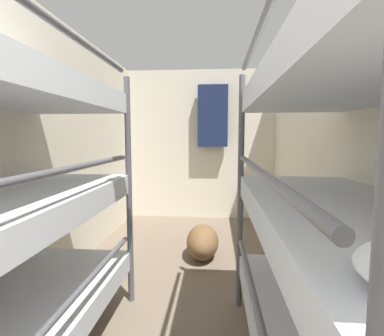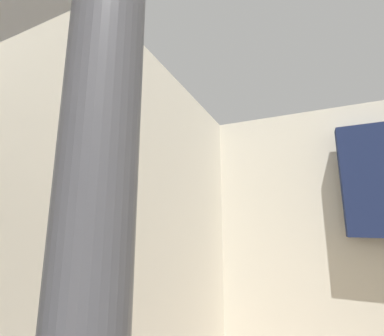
{
  "view_description": "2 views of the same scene",
  "coord_description": "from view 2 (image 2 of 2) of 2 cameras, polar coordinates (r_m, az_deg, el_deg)",
  "views": [
    {
      "loc": [
        0.23,
        0.27,
        1.25
      ],
      "look_at": [
        -0.06,
        3.98,
        0.87
      ],
      "focal_mm": 28.0,
      "sensor_mm": 36.0,
      "label": 1
    },
    {
      "loc": [
        -0.3,
        2.31,
        1.25
      ],
      "look_at": [
        -0.67,
        3.12,
        1.43
      ],
      "focal_mm": 24.0,
      "sensor_mm": 36.0,
      "label": 2
    }
  ],
  "objects": [
    {
      "name": "wall_back",
      "position": [
        2.61,
        31.66,
        -12.28
      ],
      "size": [
        2.35,
        0.06,
        2.26
      ],
      "color": "beige",
      "rests_on": "ground_plane"
    },
    {
      "name": "hanging_coat",
      "position": [
        2.5,
        35.17,
        -2.09
      ],
      "size": [
        0.44,
        0.12,
        0.9
      ],
      "color": "#192347"
    }
  ]
}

